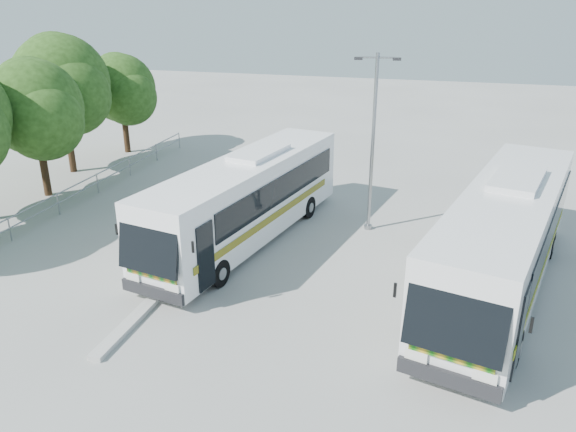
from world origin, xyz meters
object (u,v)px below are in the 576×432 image
(tree_far_e, at_px, (122,88))
(coach_adjacent, at_px, (504,238))
(tree_far_c, at_px, (36,108))
(coach_main, at_px, (247,198))
(lamppost, at_px, (373,137))
(tree_far_d, at_px, (62,83))

(tree_far_e, xyz_separation_m, coach_adjacent, (20.88, -12.27, -1.99))
(tree_far_c, relative_size, coach_main, 0.54)
(tree_far_e, bearing_deg, coach_main, -42.47)
(coach_adjacent, bearing_deg, tree_far_e, 163.76)
(tree_far_c, xyz_separation_m, lamppost, (15.54, -0.02, -0.34))
(coach_main, bearing_deg, tree_far_d, 164.82)
(tree_far_d, bearing_deg, lamppost, -12.53)
(tree_far_c, distance_m, lamppost, 15.55)
(tree_far_e, distance_m, coach_main, 15.90)
(tree_far_d, bearing_deg, tree_far_e, 81.37)
(tree_far_d, xyz_separation_m, tree_far_e, (0.68, 4.50, -0.93))
(tree_far_e, bearing_deg, tree_far_c, -86.46)
(tree_far_c, relative_size, tree_far_e, 1.10)
(coach_main, distance_m, lamppost, 5.48)
(coach_main, height_order, lamppost, lamppost)
(tree_far_e, relative_size, coach_main, 0.50)
(coach_adjacent, bearing_deg, lamppost, 154.23)
(coach_main, xyz_separation_m, coach_adjacent, (9.26, -1.63, 0.12))
(tree_far_c, xyz_separation_m, coach_main, (11.12, -2.44, -2.48))
(lamppost, bearing_deg, tree_far_e, 146.65)
(tree_far_e, distance_m, lamppost, 18.03)
(tree_far_e, xyz_separation_m, lamppost, (16.05, -8.22, 0.03))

